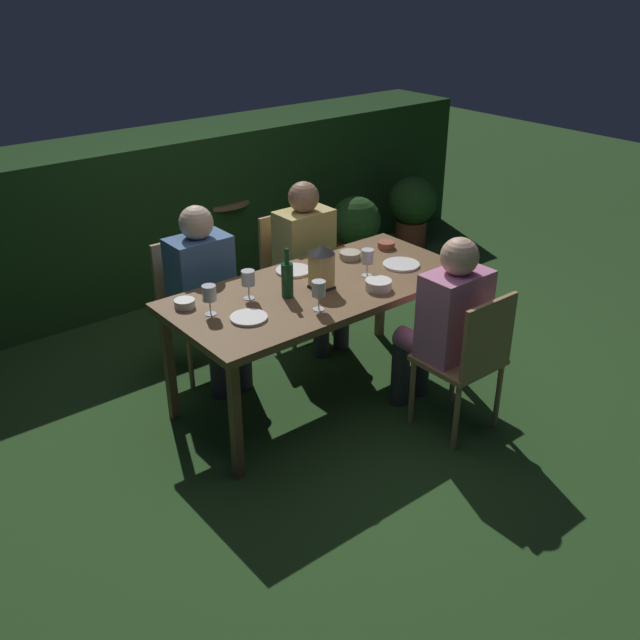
# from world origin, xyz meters

# --- Properties ---
(ground_plane) EXTENTS (16.00, 16.00, 0.00)m
(ground_plane) POSITION_xyz_m (0.00, 0.00, 0.00)
(ground_plane) COLOR #26471E
(dining_table) EXTENTS (1.82, 0.84, 0.75)m
(dining_table) POSITION_xyz_m (0.00, 0.00, 0.69)
(dining_table) COLOR brown
(dining_table) RESTS_ON ground
(chair_side_left_b) EXTENTS (0.42, 0.40, 0.87)m
(chair_side_left_b) POSITION_xyz_m (0.41, -0.81, 0.49)
(chair_side_left_b) COLOR #9E7A51
(chair_side_left_b) RESTS_ON ground
(person_in_pink) EXTENTS (0.38, 0.47, 1.15)m
(person_in_pink) POSITION_xyz_m (0.41, -0.62, 0.64)
(person_in_pink) COLOR #C675A3
(person_in_pink) RESTS_ON ground
(chair_side_right_a) EXTENTS (0.42, 0.40, 0.87)m
(chair_side_right_a) POSITION_xyz_m (-0.41, 0.81, 0.49)
(chair_side_right_a) COLOR #9E7A51
(chair_side_right_a) RESTS_ON ground
(person_in_blue) EXTENTS (0.38, 0.47, 1.15)m
(person_in_blue) POSITION_xyz_m (-0.41, 0.62, 0.64)
(person_in_blue) COLOR #426699
(person_in_blue) RESTS_ON ground
(chair_side_right_b) EXTENTS (0.42, 0.40, 0.87)m
(chair_side_right_b) POSITION_xyz_m (0.41, 0.81, 0.49)
(chair_side_right_b) COLOR #9E7A51
(chair_side_right_b) RESTS_ON ground
(person_in_mustard) EXTENTS (0.38, 0.47, 1.15)m
(person_in_mustard) POSITION_xyz_m (0.41, 0.62, 0.64)
(person_in_mustard) COLOR tan
(person_in_mustard) RESTS_ON ground
(lantern_centerpiece) EXTENTS (0.15, 0.15, 0.27)m
(lantern_centerpiece) POSITION_xyz_m (-0.01, -0.03, 0.90)
(lantern_centerpiece) COLOR black
(lantern_centerpiece) RESTS_ON dining_table
(green_bottle_on_table) EXTENTS (0.07, 0.07, 0.29)m
(green_bottle_on_table) POSITION_xyz_m (-0.24, 0.00, 0.86)
(green_bottle_on_table) COLOR #144723
(green_bottle_on_table) RESTS_ON dining_table
(wine_glass_a) EXTENTS (0.08, 0.08, 0.17)m
(wine_glass_a) POSITION_xyz_m (-0.70, 0.08, 0.87)
(wine_glass_a) COLOR silver
(wine_glass_a) RESTS_ON dining_table
(wine_glass_b) EXTENTS (0.08, 0.08, 0.17)m
(wine_glass_b) POSITION_xyz_m (0.31, -0.06, 0.87)
(wine_glass_b) COLOR silver
(wine_glass_b) RESTS_ON dining_table
(wine_glass_c) EXTENTS (0.08, 0.08, 0.17)m
(wine_glass_c) POSITION_xyz_m (-0.42, 0.12, 0.87)
(wine_glass_c) COLOR silver
(wine_glass_c) RESTS_ON dining_table
(wine_glass_d) EXTENTS (0.08, 0.08, 0.17)m
(wine_glass_d) POSITION_xyz_m (-0.21, -0.24, 0.87)
(wine_glass_d) COLOR silver
(wine_glass_d) RESTS_ON dining_table
(plate_a) EXTENTS (0.22, 0.22, 0.01)m
(plate_a) POSITION_xyz_m (0.01, 0.27, 0.76)
(plate_a) COLOR white
(plate_a) RESTS_ON dining_table
(plate_b) EXTENTS (0.23, 0.23, 0.01)m
(plate_b) POSITION_xyz_m (0.59, -0.08, 0.76)
(plate_b) COLOR white
(plate_b) RESTS_ON dining_table
(plate_c) EXTENTS (0.20, 0.20, 0.01)m
(plate_c) POSITION_xyz_m (-0.57, -0.10, 0.76)
(plate_c) COLOR white
(plate_c) RESTS_ON dining_table
(bowl_olives) EXTENTS (0.11, 0.11, 0.04)m
(bowl_olives) POSITION_xyz_m (0.73, 0.20, 0.77)
(bowl_olives) COLOR #9E5138
(bowl_olives) RESTS_ON dining_table
(bowl_bread) EXTENTS (0.15, 0.15, 0.06)m
(bowl_bread) POSITION_xyz_m (0.23, -0.25, 0.78)
(bowl_bread) COLOR silver
(bowl_bread) RESTS_ON dining_table
(bowl_salad) EXTENTS (0.14, 0.14, 0.04)m
(bowl_salad) POSITION_xyz_m (0.42, 0.22, 0.77)
(bowl_salad) COLOR #BCAD8E
(bowl_salad) RESTS_ON dining_table
(bowl_dip) EXTENTS (0.11, 0.11, 0.04)m
(bowl_dip) POSITION_xyz_m (-0.76, 0.24, 0.78)
(bowl_dip) COLOR silver
(bowl_dip) RESTS_ON dining_table
(side_table) EXTENTS (0.58, 0.58, 0.68)m
(side_table) POSITION_xyz_m (0.57, 2.08, 0.45)
(side_table) COLOR brown
(side_table) RESTS_ON ground
(ice_bucket) EXTENTS (0.26, 0.26, 0.34)m
(ice_bucket) POSITION_xyz_m (0.56, 2.08, 0.78)
(ice_bucket) COLOR #B2B7BF
(ice_bucket) RESTS_ON side_table
(hedge_backdrop) EXTENTS (6.27, 0.72, 1.23)m
(hedge_backdrop) POSITION_xyz_m (0.00, 2.21, 0.62)
(hedge_backdrop) COLOR #193816
(hedge_backdrop) RESTS_ON ground
(potted_plant_by_hedge) EXTENTS (0.43, 0.43, 0.67)m
(potted_plant_by_hedge) POSITION_xyz_m (1.49, 1.36, 0.37)
(potted_plant_by_hedge) COLOR #9E5133
(potted_plant_by_hedge) RESTS_ON ground
(potted_plant_corner) EXTENTS (0.45, 0.45, 0.68)m
(potted_plant_corner) POSITION_xyz_m (2.28, 1.46, 0.39)
(potted_plant_corner) COLOR brown
(potted_plant_corner) RESTS_ON ground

